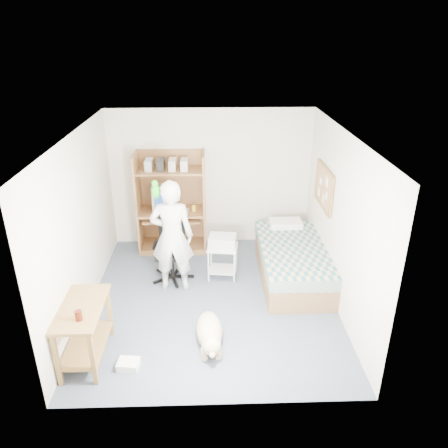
% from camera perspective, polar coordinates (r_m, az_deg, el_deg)
% --- Properties ---
extents(floor, '(4.00, 4.00, 0.00)m').
position_cam_1_polar(floor, '(6.67, -1.51, -9.84)').
color(floor, '#475160').
rests_on(floor, ground).
extents(wall_back, '(3.60, 0.02, 2.50)m').
position_cam_1_polar(wall_back, '(7.92, -1.74, 5.98)').
color(wall_back, silver).
rests_on(wall_back, floor).
extents(wall_right, '(0.02, 4.00, 2.50)m').
position_cam_1_polar(wall_right, '(6.32, 14.92, 0.21)').
color(wall_right, silver).
rests_on(wall_right, floor).
extents(wall_left, '(0.02, 4.00, 2.50)m').
position_cam_1_polar(wall_left, '(6.31, -18.21, -0.23)').
color(wall_left, silver).
rests_on(wall_left, floor).
extents(ceiling, '(3.60, 4.00, 0.02)m').
position_cam_1_polar(ceiling, '(5.65, -1.79, 11.61)').
color(ceiling, white).
rests_on(ceiling, wall_back).
extents(computer_hutch, '(1.20, 0.63, 1.80)m').
position_cam_1_polar(computer_hutch, '(7.85, -6.81, 2.31)').
color(computer_hutch, brown).
rests_on(computer_hutch, floor).
extents(bed, '(1.02, 2.02, 0.66)m').
position_cam_1_polar(bed, '(7.16, 8.92, -4.85)').
color(bed, brown).
rests_on(bed, floor).
extents(side_desk, '(0.50, 1.00, 0.75)m').
position_cam_1_polar(side_desk, '(5.62, -17.85, -12.40)').
color(side_desk, brown).
rests_on(side_desk, floor).
extents(corkboard, '(0.04, 0.94, 0.66)m').
position_cam_1_polar(corkboard, '(7.04, 12.92, 4.70)').
color(corkboard, '#A17148').
rests_on(corkboard, wall_right).
extents(office_chair, '(0.60, 0.60, 1.07)m').
position_cam_1_polar(office_chair, '(7.08, -6.80, -4.19)').
color(office_chair, black).
rests_on(office_chair, floor).
extents(person, '(0.66, 0.45, 1.77)m').
position_cam_1_polar(person, '(6.58, -6.80, -1.61)').
color(person, silver).
rests_on(person, floor).
extents(parrot, '(0.13, 0.23, 0.36)m').
position_cam_1_polar(parrot, '(6.33, -8.93, 4.41)').
color(parrot, '#1A9716').
rests_on(parrot, person).
extents(dog, '(0.38, 1.05, 0.39)m').
position_cam_1_polar(dog, '(5.77, -1.89, -13.98)').
color(dog, tan).
rests_on(dog, floor).
extents(printer_cart, '(0.52, 0.44, 0.56)m').
position_cam_1_polar(printer_cart, '(7.03, -0.21, -4.29)').
color(printer_cart, silver).
rests_on(printer_cart, floor).
extents(printer, '(0.46, 0.37, 0.18)m').
position_cam_1_polar(printer, '(6.90, -0.21, -2.26)').
color(printer, '#BABAB5').
rests_on(printer, printer_cart).
extents(crt_monitor, '(0.50, 0.52, 0.41)m').
position_cam_1_polar(crt_monitor, '(7.81, -7.88, 3.37)').
color(crt_monitor, beige).
rests_on(crt_monitor, computer_hutch).
extents(keyboard, '(0.45, 0.16, 0.03)m').
position_cam_1_polar(keyboard, '(7.77, -7.10, 0.84)').
color(keyboard, beige).
rests_on(keyboard, computer_hutch).
extents(pencil_cup, '(0.08, 0.08, 0.12)m').
position_cam_1_polar(pencil_cup, '(7.74, -3.94, 2.11)').
color(pencil_cup, gold).
rests_on(pencil_cup, computer_hutch).
extents(drink_glass, '(0.08, 0.08, 0.12)m').
position_cam_1_polar(drink_glass, '(5.23, -18.46, -11.27)').
color(drink_glass, '#40140A').
rests_on(drink_glass, side_desk).
extents(floor_box_a, '(0.27, 0.23, 0.10)m').
position_cam_1_polar(floor_box_a, '(5.62, -12.37, -17.49)').
color(floor_box_a, white).
rests_on(floor_box_a, floor).
extents(floor_box_b, '(0.23, 0.26, 0.08)m').
position_cam_1_polar(floor_box_b, '(5.91, -16.70, -15.76)').
color(floor_box_b, '#AEAEA9').
rests_on(floor_box_b, floor).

